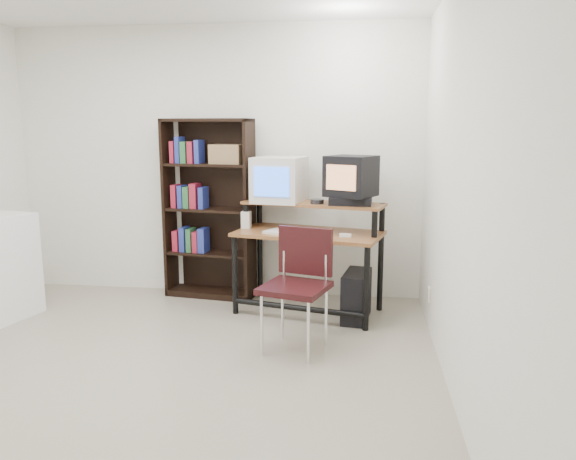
# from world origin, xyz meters

# --- Properties ---
(floor) EXTENTS (4.00, 4.00, 0.01)m
(floor) POSITION_xyz_m (0.00, 0.00, -0.01)
(floor) COLOR #A79F8B
(floor) RESTS_ON ground
(back_wall) EXTENTS (4.00, 0.01, 2.60)m
(back_wall) POSITION_xyz_m (0.00, 2.00, 1.30)
(back_wall) COLOR white
(back_wall) RESTS_ON floor
(right_wall) EXTENTS (0.01, 4.00, 2.60)m
(right_wall) POSITION_xyz_m (2.00, 0.00, 1.30)
(right_wall) COLOR white
(right_wall) RESTS_ON floor
(computer_desk) EXTENTS (1.38, 0.91, 0.98)m
(computer_desk) POSITION_xyz_m (0.97, 1.49, 0.69)
(computer_desk) COLOR brown
(computer_desk) RESTS_ON floor
(crt_monitor) EXTENTS (0.50, 0.50, 0.41)m
(crt_monitor) POSITION_xyz_m (0.68, 1.66, 1.17)
(crt_monitor) COLOR beige
(crt_monitor) RESTS_ON computer_desk
(vcr) EXTENTS (0.37, 0.28, 0.08)m
(vcr) POSITION_xyz_m (1.33, 1.49, 1.01)
(vcr) COLOR black
(vcr) RESTS_ON computer_desk
(crt_tv) EXTENTS (0.49, 0.49, 0.35)m
(crt_tv) POSITION_xyz_m (1.33, 1.53, 1.23)
(crt_tv) COLOR black
(crt_tv) RESTS_ON vcr
(cd_spindle) EXTENTS (0.12, 0.12, 0.05)m
(cd_spindle) POSITION_xyz_m (1.04, 1.51, 0.99)
(cd_spindle) COLOR #26262B
(cd_spindle) RESTS_ON computer_desk
(keyboard) EXTENTS (0.51, 0.40, 0.03)m
(keyboard) POSITION_xyz_m (0.83, 1.33, 0.74)
(keyboard) COLOR beige
(keyboard) RESTS_ON computer_desk
(mousepad) EXTENTS (0.28, 0.26, 0.01)m
(mousepad) POSITION_xyz_m (1.30, 1.28, 0.72)
(mousepad) COLOR black
(mousepad) RESTS_ON computer_desk
(mouse) EXTENTS (0.10, 0.06, 0.03)m
(mouse) POSITION_xyz_m (1.30, 1.29, 0.74)
(mouse) COLOR white
(mouse) RESTS_ON mousepad
(desk_speaker) EXTENTS (0.08, 0.08, 0.17)m
(desk_speaker) POSITION_xyz_m (0.38, 1.58, 0.80)
(desk_speaker) COLOR beige
(desk_speaker) RESTS_ON computer_desk
(pc_tower) EXTENTS (0.26, 0.47, 0.42)m
(pc_tower) POSITION_xyz_m (1.40, 1.32, 0.21)
(pc_tower) COLOR black
(pc_tower) RESTS_ON floor
(school_chair) EXTENTS (0.56, 0.56, 0.90)m
(school_chair) POSITION_xyz_m (0.97, 0.65, 0.56)
(school_chair) COLOR black
(school_chair) RESTS_ON floor
(bookshelf) EXTENTS (0.89, 0.40, 1.72)m
(bookshelf) POSITION_xyz_m (-0.03, 1.86, 0.89)
(bookshelf) COLOR black
(bookshelf) RESTS_ON floor
(wall_outlet) EXTENTS (0.02, 0.08, 0.12)m
(wall_outlet) POSITION_xyz_m (1.99, 1.15, 0.30)
(wall_outlet) COLOR beige
(wall_outlet) RESTS_ON right_wall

